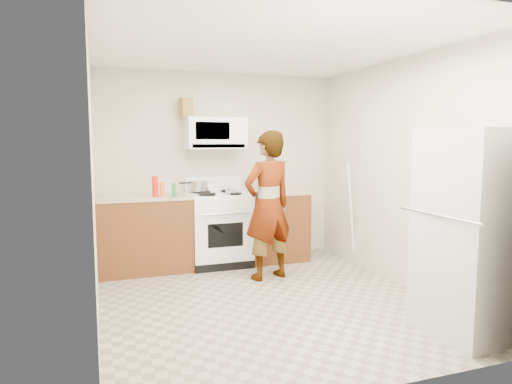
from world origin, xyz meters
name	(u,v)px	position (x,y,z in m)	size (l,w,h in m)	color
floor	(266,300)	(0.00, 0.00, 0.00)	(3.60, 3.60, 0.00)	gray
back_wall	(220,167)	(0.00, 1.79, 1.25)	(3.20, 0.02, 2.50)	beige
right_wall	(402,173)	(1.59, 0.00, 1.25)	(0.02, 3.60, 2.50)	beige
cabinet_left	(145,235)	(-1.04, 1.49, 0.45)	(1.12, 0.62, 0.90)	brown
counter_left	(143,197)	(-1.04, 1.49, 0.92)	(1.14, 0.64, 0.04)	tan
cabinet_right	(274,226)	(0.68, 1.49, 0.45)	(0.80, 0.62, 0.90)	brown
counter_right	(274,192)	(0.68, 1.49, 0.92)	(0.82, 0.64, 0.04)	tan
gas_range	(219,228)	(-0.10, 1.48, 0.49)	(0.76, 0.65, 1.13)	white
microwave	(215,133)	(-0.10, 1.61, 1.70)	(0.76, 0.38, 0.40)	white
person	(268,206)	(0.28, 0.70, 0.86)	(0.63, 0.41, 1.72)	tan
fridge	(473,233)	(1.31, -1.30, 0.85)	(0.70, 0.70, 1.70)	silver
kettle	(264,184)	(0.56, 1.57, 1.03)	(0.16, 0.16, 0.19)	white
jug	(186,108)	(-0.47, 1.64, 2.02)	(0.14, 0.14, 0.24)	brown
saucepan	(199,186)	(-0.31, 1.66, 1.02)	(0.24, 0.24, 0.13)	#BBBCC0
tray	(236,192)	(0.09, 1.33, 0.96)	(0.25, 0.16, 0.05)	white
bottle_spray	(155,187)	(-0.91, 1.34, 1.06)	(0.07, 0.07, 0.25)	red
bottle_hot_sauce	(162,189)	(-0.83, 1.35, 1.02)	(0.06, 0.06, 0.18)	orange
bottle_green_cap	(174,190)	(-0.70, 1.26, 1.02)	(0.05, 0.05, 0.17)	#178038
pot_lid	(176,196)	(-0.68, 1.28, 0.94)	(0.24, 0.24, 0.01)	silver
broom	(351,214)	(1.53, 0.92, 0.66)	(0.03, 0.03, 1.33)	white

